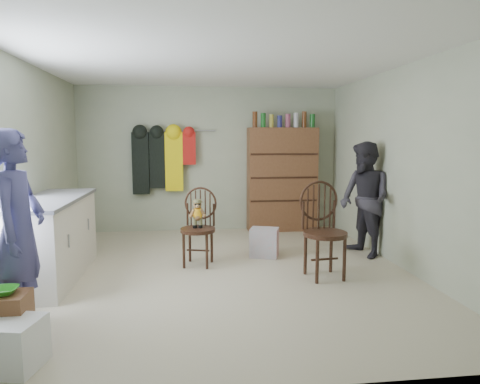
{
  "coord_description": "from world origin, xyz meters",
  "views": [
    {
      "loc": [
        -0.39,
        -5.02,
        1.6
      ],
      "look_at": [
        0.25,
        0.2,
        0.95
      ],
      "focal_mm": 32.0,
      "sensor_mm": 36.0,
      "label": 1
    }
  ],
  "objects": [
    {
      "name": "dresser",
      "position": [
        1.25,
        2.3,
        0.92
      ],
      "size": [
        1.2,
        0.39,
        2.07
      ],
      "color": "brown",
      "rests_on": "ground"
    },
    {
      "name": "chair_front",
      "position": [
        -0.26,
        0.36,
        0.56
      ],
      "size": [
        0.54,
        0.54,
        0.99
      ],
      "rotation": [
        0.0,
        0.0,
        -0.26
      ],
      "color": "#391F14",
      "rests_on": "ground"
    },
    {
      "name": "person_right",
      "position": [
        2.0,
        0.49,
        0.79
      ],
      "size": [
        0.75,
        0.88,
        1.57
      ],
      "primitive_type": "imported",
      "rotation": [
        0.0,
        0.0,
        -1.35
      ],
      "color": "#2D2B33",
      "rests_on": "ground"
    },
    {
      "name": "plastic_tub",
      "position": [
        -1.62,
        -2.02,
        0.17
      ],
      "size": [
        0.44,
        0.42,
        0.35
      ],
      "primitive_type": "cube",
      "rotation": [
        0.0,
        0.0,
        -0.22
      ],
      "color": "white",
      "rests_on": "ground"
    },
    {
      "name": "ground_plane",
      "position": [
        0.0,
        0.0,
        0.0
      ],
      "size": [
        5.0,
        5.0,
        0.0
      ],
      "primitive_type": "plane",
      "color": "beige",
      "rests_on": "ground"
    },
    {
      "name": "room_walls",
      "position": [
        0.0,
        0.53,
        1.58
      ],
      "size": [
        5.0,
        5.0,
        5.0
      ],
      "color": "#AAB093",
      "rests_on": "ground"
    },
    {
      "name": "chair_far",
      "position": [
        1.16,
        -0.3,
        0.6
      ],
      "size": [
        0.55,
        0.55,
        1.12
      ],
      "rotation": [
        0.0,
        0.0,
        0.12
      ],
      "color": "#391F14",
      "rests_on": "ground"
    },
    {
      "name": "bowl",
      "position": [
        -1.75,
        -1.81,
        0.49
      ],
      "size": [
        0.2,
        0.2,
        0.05
      ],
      "primitive_type": "imported",
      "color": "green",
      "rests_on": "stool"
    },
    {
      "name": "coat_rack",
      "position": [
        -0.83,
        2.38,
        1.25
      ],
      "size": [
        1.42,
        0.12,
        1.09
      ],
      "color": "#99999E",
      "rests_on": "ground"
    },
    {
      "name": "person_left",
      "position": [
        -1.78,
        -1.38,
        0.84
      ],
      "size": [
        0.42,
        0.63,
        1.69
      ],
      "primitive_type": "imported",
      "rotation": [
        0.0,
        0.0,
        1.54
      ],
      "color": "#45447D",
      "rests_on": "ground"
    },
    {
      "name": "stool",
      "position": [
        -1.75,
        -1.81,
        0.23
      ],
      "size": [
        0.33,
        0.28,
        0.47
      ],
      "primitive_type": "cube",
      "color": "brown",
      "rests_on": "ground"
    },
    {
      "name": "striped_bag",
      "position": [
        0.64,
        0.62,
        0.2
      ],
      "size": [
        0.44,
        0.39,
        0.39
      ],
      "primitive_type": "cube",
      "rotation": [
        0.0,
        0.0,
        -0.32
      ],
      "color": "#E57572",
      "rests_on": "ground"
    },
    {
      "name": "counter",
      "position": [
        -1.95,
        0.0,
        0.47
      ],
      "size": [
        0.64,
        1.86,
        0.94
      ],
      "color": "silver",
      "rests_on": "ground"
    }
  ]
}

